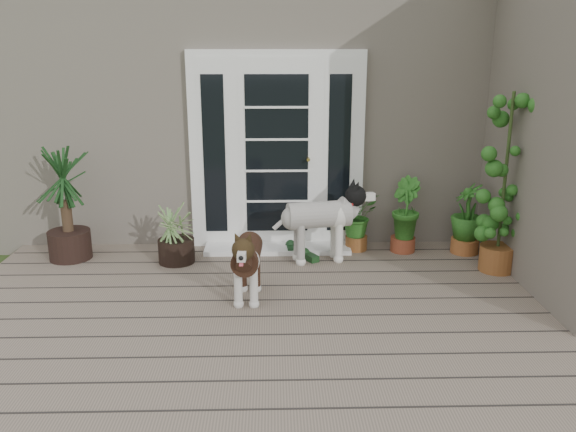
{
  "coord_description": "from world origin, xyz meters",
  "views": [
    {
      "loc": [
        -0.24,
        -3.75,
        2.28
      ],
      "look_at": [
        -0.1,
        1.75,
        0.7
      ],
      "focal_mm": 36.52,
      "sensor_mm": 36.0,
      "label": 1
    }
  ],
  "objects": [
    {
      "name": "herb_b",
      "position": [
        1.18,
        2.34,
        0.42
      ],
      "size": [
        0.47,
        0.47,
        0.61
      ],
      "primitive_type": "imported",
      "rotation": [
        0.0,
        0.0,
        1.74
      ],
      "color": "#285618",
      "rests_on": "deck"
    },
    {
      "name": "sapling",
      "position": [
        2.0,
        1.73,
        1.04
      ],
      "size": [
        0.58,
        0.58,
        1.84
      ],
      "primitive_type": null,
      "rotation": [
        0.0,
        0.0,
        0.07
      ],
      "color": "#17531D",
      "rests_on": "deck"
    },
    {
      "name": "spider_plant",
      "position": [
        -1.26,
        2.05,
        0.46
      ],
      "size": [
        0.69,
        0.69,
        0.67
      ],
      "primitive_type": null,
      "rotation": [
        0.0,
        0.0,
        -0.1
      ],
      "color": "#839B5F",
      "rests_on": "deck"
    },
    {
      "name": "brindle_dog",
      "position": [
        -0.47,
        1.09,
        0.43
      ],
      "size": [
        0.36,
        0.77,
        0.63
      ],
      "primitive_type": null,
      "rotation": [
        0.0,
        0.0,
        3.09
      ],
      "color": "#3A2115",
      "rests_on": "deck"
    },
    {
      "name": "clog_right",
      "position": [
        -0.05,
        2.35,
        0.16
      ],
      "size": [
        0.15,
        0.3,
        0.09
      ],
      "primitive_type": null,
      "rotation": [
        0.0,
        0.0,
        0.07
      ],
      "color": "black",
      "rests_on": "deck"
    },
    {
      "name": "door_step",
      "position": [
        -0.2,
        2.4,
        0.14
      ],
      "size": [
        1.6,
        0.4,
        0.05
      ],
      "primitive_type": "cube",
      "color": "white",
      "rests_on": "deck"
    },
    {
      "name": "yucca",
      "position": [
        -2.41,
        2.19,
        0.72
      ],
      "size": [
        0.91,
        0.91,
        1.21
      ],
      "primitive_type": null,
      "rotation": [
        0.0,
        0.0,
        0.1
      ],
      "color": "black",
      "rests_on": "deck"
    },
    {
      "name": "house_main",
      "position": [
        0.0,
        4.65,
        1.55
      ],
      "size": [
        7.4,
        4.0,
        3.1
      ],
      "primitive_type": "cube",
      "color": "#665E54",
      "rests_on": "ground"
    },
    {
      "name": "deck",
      "position": [
        0.0,
        0.4,
        0.06
      ],
      "size": [
        6.2,
        4.6,
        0.12
      ],
      "primitive_type": "cube",
      "color": "#6B5B4C",
      "rests_on": "ground"
    },
    {
      "name": "white_dog",
      "position": [
        0.23,
        2.05,
        0.49
      ],
      "size": [
        0.94,
        0.54,
        0.74
      ],
      "primitive_type": null,
      "rotation": [
        0.0,
        0.0,
        -1.38
      ],
      "color": "silver",
      "rests_on": "deck"
    },
    {
      "name": "herb_c",
      "position": [
        1.85,
        2.27,
        0.44
      ],
      "size": [
        0.44,
        0.44,
        0.64
      ],
      "primitive_type": "imported",
      "rotation": [
        0.0,
        0.0,
        4.64
      ],
      "color": "#1E4E16",
      "rests_on": "deck"
    },
    {
      "name": "door_unit",
      "position": [
        -0.2,
        2.6,
        1.19
      ],
      "size": [
        1.9,
        0.14,
        2.15
      ],
      "primitive_type": "cube",
      "color": "white",
      "rests_on": "deck"
    },
    {
      "name": "herb_a",
      "position": [
        0.68,
        2.4,
        0.4
      ],
      "size": [
        0.6,
        0.6,
        0.56
      ],
      "primitive_type": "imported",
      "rotation": [
        0.0,
        0.0,
        0.5
      ],
      "color": "#1C641D",
      "rests_on": "deck"
    },
    {
      "name": "clog_left",
      "position": [
        0.13,
        2.09,
        0.16
      ],
      "size": [
        0.26,
        0.31,
        0.09
      ],
      "primitive_type": null,
      "rotation": [
        0.0,
        0.0,
        0.54
      ],
      "color": "#163818",
      "rests_on": "deck"
    }
  ]
}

